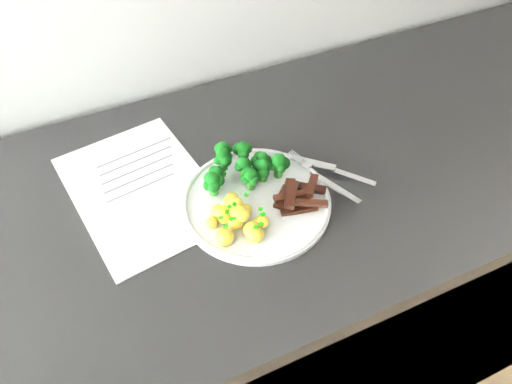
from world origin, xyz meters
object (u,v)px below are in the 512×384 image
(recipe_paper, at_px, (141,189))
(knife, at_px, (340,173))
(plate, at_px, (256,201))
(beef_strips, at_px, (296,196))
(broccoli, at_px, (242,165))
(fork, at_px, (325,179))
(counter, at_px, (228,322))
(potatoes, at_px, (237,218))

(recipe_paper, xyz_separation_m, knife, (0.33, -0.12, 0.01))
(plate, bearing_deg, recipe_paper, 146.14)
(beef_strips, bearing_deg, plate, 156.24)
(broccoli, height_order, fork, broccoli)
(plate, relative_size, beef_strips, 2.50)
(broccoli, distance_m, knife, 0.18)
(beef_strips, bearing_deg, knife, 12.75)
(beef_strips, relative_size, knife, 0.74)
(fork, bearing_deg, broccoli, 150.49)
(counter, height_order, broccoli, broccoli)
(plate, relative_size, fork, 1.58)
(counter, height_order, recipe_paper, recipe_paper)
(beef_strips, bearing_deg, potatoes, -176.98)
(plate, height_order, broccoli, broccoli)
(counter, height_order, plate, plate)
(recipe_paper, xyz_separation_m, fork, (0.29, -0.12, 0.02))
(knife, bearing_deg, beef_strips, -167.25)
(fork, relative_size, knife, 1.18)
(broccoli, xyz_separation_m, potatoes, (-0.05, -0.09, -0.02))
(potatoes, distance_m, knife, 0.21)
(plate, xyz_separation_m, fork, (0.13, -0.01, 0.01))
(broccoli, height_order, potatoes, broccoli)
(counter, relative_size, fork, 15.24)
(recipe_paper, height_order, fork, fork)
(potatoes, relative_size, beef_strips, 1.08)
(potatoes, height_order, fork, potatoes)
(recipe_paper, relative_size, fork, 2.13)
(potatoes, relative_size, knife, 0.80)
(counter, bearing_deg, broccoli, 16.97)
(plate, distance_m, potatoes, 0.06)
(counter, xyz_separation_m, potatoes, (0.01, -0.07, 0.48))
(recipe_paper, relative_size, potatoes, 3.12)
(recipe_paper, distance_m, beef_strips, 0.27)
(plate, bearing_deg, fork, -5.43)
(fork, xyz_separation_m, knife, (0.04, 0.01, -0.01))
(recipe_paper, bearing_deg, counter, -32.94)
(plate, height_order, potatoes, potatoes)
(recipe_paper, relative_size, plate, 1.35)
(counter, height_order, knife, knife)
(counter, xyz_separation_m, plate, (0.06, -0.04, 0.47))
(recipe_paper, xyz_separation_m, potatoes, (0.12, -0.15, 0.02))
(plate, bearing_deg, knife, -1.36)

